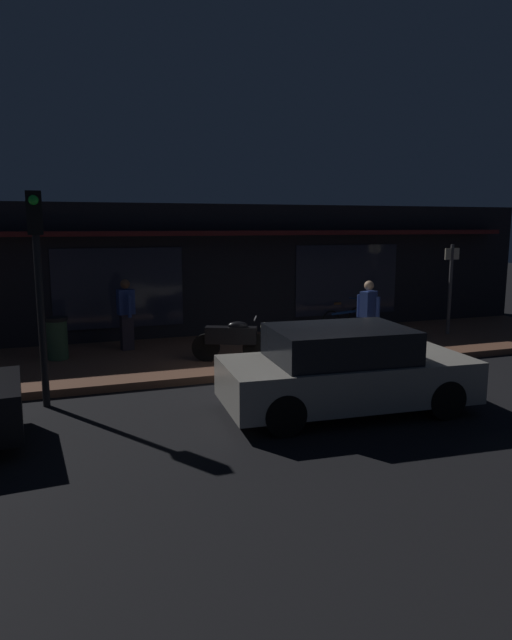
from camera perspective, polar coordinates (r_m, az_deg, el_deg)
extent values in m
plane|color=black|center=(10.85, 6.65, -6.82)|extent=(60.00, 60.00, 0.00)
cube|color=brown|center=(13.50, 1.07, -3.15)|extent=(18.00, 4.00, 0.15)
cube|color=black|center=(16.44, -3.07, 5.22)|extent=(18.00, 2.80, 3.60)
cube|color=#262838|center=(14.47, -13.72, 3.16)|extent=(3.20, 0.04, 2.00)
cube|color=#262838|center=(16.38, 9.20, 4.04)|extent=(3.20, 0.04, 2.00)
cube|color=#591919|center=(14.82, -1.29, 8.82)|extent=(16.20, 0.50, 0.12)
cylinder|color=black|center=(12.17, -5.11, -2.79)|extent=(0.60, 0.35, 0.60)
cylinder|color=black|center=(12.05, 0.07, -2.89)|extent=(0.60, 0.35, 0.60)
cube|color=black|center=(12.04, -2.54, -1.54)|extent=(1.12, 0.70, 0.36)
ellipsoid|color=black|center=(11.99, -1.84, -0.61)|extent=(0.50, 0.40, 0.20)
sphere|color=#F9EDB7|center=(11.94, 0.88, -0.65)|extent=(0.18, 0.18, 0.18)
cylinder|color=gray|center=(11.92, -0.07, 0.17)|extent=(0.25, 0.52, 0.03)
torus|color=black|center=(15.18, 7.57, -0.24)|extent=(0.64, 0.24, 0.66)
torus|color=black|center=(15.89, 10.14, 0.13)|extent=(0.64, 0.24, 0.66)
cube|color=#1E478C|center=(15.49, 8.90, 0.75)|extent=(0.87, 0.31, 0.06)
cube|color=brown|center=(15.28, 8.27, 1.67)|extent=(0.21, 0.14, 0.06)
cylinder|color=#1E478C|center=(15.75, 10.00, 2.15)|extent=(0.15, 0.41, 0.02)
cube|color=#28232D|center=(13.53, -12.95, -1.20)|extent=(0.31, 0.25, 0.85)
cube|color=navy|center=(13.42, -13.06, 1.80)|extent=(0.42, 0.29, 0.58)
sphere|color=brown|center=(13.37, -13.13, 3.58)|extent=(0.22, 0.22, 0.22)
cylinder|color=navy|center=(13.67, -13.39, 1.63)|extent=(0.11, 0.11, 0.52)
cylinder|color=navy|center=(13.18, -12.71, 1.37)|extent=(0.11, 0.11, 0.52)
cube|color=#28232D|center=(13.09, 11.22, -1.50)|extent=(0.34, 0.30, 0.85)
cube|color=navy|center=(12.97, 11.33, 1.60)|extent=(0.44, 0.36, 0.58)
sphere|color=tan|center=(12.92, 11.39, 3.44)|extent=(0.22, 0.22, 0.22)
cylinder|color=navy|center=(12.83, 12.26, 1.16)|extent=(0.12, 0.12, 0.52)
cylinder|color=navy|center=(13.13, 10.39, 1.41)|extent=(0.12, 0.12, 0.52)
cylinder|color=#47474C|center=(15.90, 19.07, 2.93)|extent=(0.09, 0.09, 2.40)
cube|color=beige|center=(15.83, 19.26, 6.34)|extent=(0.44, 0.03, 0.30)
cylinder|color=#2D4C33|center=(13.03, -19.50, -1.93)|extent=(0.44, 0.44, 0.85)
cylinder|color=black|center=(12.95, -19.61, 0.09)|extent=(0.48, 0.48, 0.08)
cylinder|color=black|center=(9.98, -21.03, 1.73)|extent=(0.12, 0.12, 3.60)
cube|color=black|center=(9.90, -21.55, 10.06)|extent=(0.24, 0.24, 0.70)
sphere|color=#1ED838|center=(9.78, -21.65, 11.24)|extent=(0.16, 0.16, 0.16)
cylinder|color=black|center=(10.79, 13.95, -5.38)|extent=(0.65, 0.26, 0.64)
cylinder|color=black|center=(9.52, 18.62, -7.63)|extent=(0.65, 0.26, 0.64)
cylinder|color=black|center=(9.76, -0.06, -6.68)|extent=(0.65, 0.26, 0.64)
cylinder|color=black|center=(8.34, 2.89, -9.57)|extent=(0.65, 0.26, 0.64)
cube|color=#9E998E|center=(9.45, 9.19, -5.91)|extent=(4.20, 2.01, 0.68)
cube|color=black|center=(9.26, 8.44, -2.71)|extent=(2.30, 1.73, 0.64)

